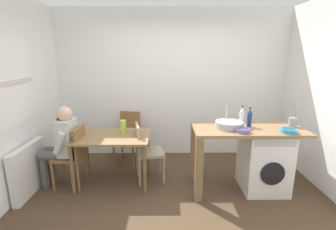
% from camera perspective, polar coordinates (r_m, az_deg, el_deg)
% --- Properties ---
extents(ground_plane, '(5.46, 5.46, 0.00)m').
position_cam_1_polar(ground_plane, '(3.42, 1.69, -19.87)').
color(ground_plane, '#4C3826').
extents(wall_back, '(4.60, 0.10, 2.70)m').
position_cam_1_polar(wall_back, '(4.62, 0.99, 7.11)').
color(wall_back, white).
rests_on(wall_back, ground_plane).
extents(radiator, '(0.10, 0.80, 0.70)m').
position_cam_1_polar(radiator, '(3.98, -29.55, -10.91)').
color(radiator, white).
rests_on(radiator, ground_plane).
extents(dining_table, '(1.10, 0.76, 0.74)m').
position_cam_1_polar(dining_table, '(3.74, -12.79, -6.07)').
color(dining_table, olive).
rests_on(dining_table, ground_plane).
extents(chair_person_seat, '(0.41, 0.41, 0.90)m').
position_cam_1_polar(chair_person_seat, '(3.85, -21.05, -8.26)').
color(chair_person_seat, olive).
rests_on(chair_person_seat, ground_plane).
extents(chair_opposite, '(0.47, 0.47, 0.90)m').
position_cam_1_polar(chair_opposite, '(3.75, -5.35, -7.94)').
color(chair_opposite, gray).
rests_on(chair_opposite, ground_plane).
extents(chair_spare_by_wall, '(0.48, 0.48, 0.90)m').
position_cam_1_polar(chair_spare_by_wall, '(4.48, -9.17, -4.36)').
color(chair_spare_by_wall, olive).
rests_on(chair_spare_by_wall, ground_plane).
extents(seated_person, '(0.50, 0.52, 1.20)m').
position_cam_1_polar(seated_person, '(3.86, -23.49, -5.85)').
color(seated_person, '#595651').
rests_on(seated_person, ground_plane).
extents(kitchen_counter, '(1.50, 0.68, 0.92)m').
position_cam_1_polar(kitchen_counter, '(3.53, 14.65, -5.38)').
color(kitchen_counter, olive).
rests_on(kitchen_counter, ground_plane).
extents(washing_machine, '(0.60, 0.61, 0.86)m').
position_cam_1_polar(washing_machine, '(3.79, 21.37, -9.90)').
color(washing_machine, white).
rests_on(washing_machine, ground_plane).
extents(sink_basin, '(0.38, 0.38, 0.09)m').
position_cam_1_polar(sink_basin, '(3.45, 14.03, -2.21)').
color(sink_basin, '#9EA0A5').
rests_on(sink_basin, kitchen_counter).
extents(tap, '(0.02, 0.02, 0.28)m').
position_cam_1_polar(tap, '(3.60, 13.42, 0.04)').
color(tap, '#B2B2B7').
rests_on(tap, kitchen_counter).
extents(bottle_tall_green, '(0.07, 0.07, 0.30)m').
position_cam_1_polar(bottle_tall_green, '(3.54, 16.78, -0.45)').
color(bottle_tall_green, silver).
rests_on(bottle_tall_green, kitchen_counter).
extents(bottle_squat_brown, '(0.06, 0.06, 0.28)m').
position_cam_1_polar(bottle_squat_brown, '(3.57, 18.41, -0.66)').
color(bottle_squat_brown, navy).
rests_on(bottle_squat_brown, kitchen_counter).
extents(mixing_bowl, '(0.19, 0.19, 0.05)m').
position_cam_1_polar(mixing_bowl, '(3.31, 16.89, -3.41)').
color(mixing_bowl, slate).
rests_on(mixing_bowl, kitchen_counter).
extents(utensil_crock, '(0.11, 0.11, 0.30)m').
position_cam_1_polar(utensil_crock, '(3.81, 26.97, -1.43)').
color(utensil_crock, gray).
rests_on(utensil_crock, kitchen_counter).
extents(colander, '(0.20, 0.20, 0.06)m').
position_cam_1_polar(colander, '(3.51, 26.26, -3.24)').
color(colander, teal).
rests_on(colander, kitchen_counter).
extents(vase, '(0.09, 0.09, 0.20)m').
position_cam_1_polar(vase, '(3.74, -10.39, -2.73)').
color(vase, '#A8C63D').
rests_on(vase, dining_table).
extents(scissors, '(0.15, 0.06, 0.01)m').
position_cam_1_polar(scissors, '(3.43, 17.84, -3.28)').
color(scissors, '#B2B2B7').
rests_on(scissors, kitchen_counter).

